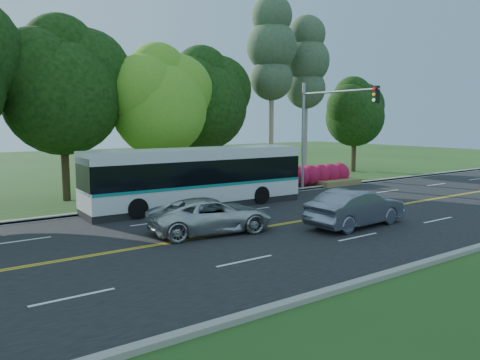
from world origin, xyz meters
TOP-DOWN VIEW (x-y plane):
  - ground at (0.00, 0.00)m, footprint 120.00×120.00m
  - road at (0.00, 0.00)m, footprint 60.00×14.00m
  - curb_north at (0.00, 7.15)m, footprint 60.00×0.30m
  - curb_south at (0.00, -7.15)m, footprint 60.00×0.30m
  - grass_verge at (0.00, 9.00)m, footprint 60.00×4.00m
  - lane_markings at (-0.09, 0.00)m, footprint 57.60×13.82m
  - tree_row at (-5.15, 12.13)m, footprint 44.70×9.10m
  - bougainvillea_hedge at (7.18, 8.15)m, footprint 9.50×2.25m
  - traffic_signal at (6.49, 5.40)m, footprint 0.42×6.10m
  - transit_bus at (-2.44, 5.79)m, footprint 11.93×2.86m
  - sedan at (0.90, -2.15)m, footprint 4.98×1.98m
  - suv at (-4.83, 0.50)m, footprint 5.43×3.15m

SIDE VIEW (x-z plane):
  - ground at x=0.00m, z-range 0.00..0.00m
  - road at x=0.00m, z-range 0.00..0.02m
  - lane_markings at x=-0.09m, z-range 0.02..0.02m
  - grass_verge at x=0.00m, z-range 0.00..0.10m
  - curb_north at x=0.00m, z-range 0.00..0.15m
  - curb_south at x=0.00m, z-range 0.00..0.15m
  - bougainvillea_hedge at x=7.18m, z-range -0.03..1.47m
  - suv at x=-4.83m, z-range 0.02..1.44m
  - sedan at x=0.90m, z-range 0.02..1.63m
  - transit_bus at x=-2.44m, z-range 0.00..3.11m
  - traffic_signal at x=6.49m, z-range 1.17..8.17m
  - tree_row at x=-5.15m, z-range -0.19..13.65m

